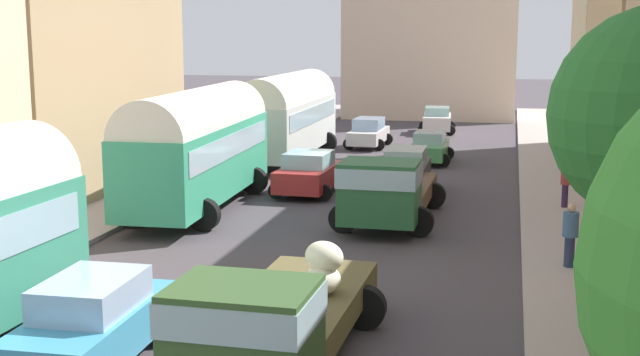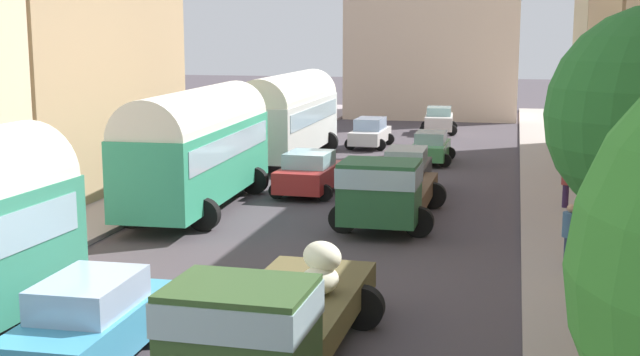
% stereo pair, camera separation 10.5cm
% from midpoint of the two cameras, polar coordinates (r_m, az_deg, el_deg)
% --- Properties ---
extents(ground_plane, '(154.00, 154.00, 0.00)m').
position_cam_midpoint_polar(ground_plane, '(32.22, 2.72, -0.89)').
color(ground_plane, '#443D43').
extents(sidewalk_left, '(2.50, 70.00, 0.14)m').
position_cam_midpoint_polar(sidewalk_left, '(34.23, -9.31, -0.25)').
color(sidewalk_left, '#A39396').
rests_on(sidewalk_left, ground).
extents(sidewalk_right, '(2.50, 70.00, 0.14)m').
position_cam_midpoint_polar(sidewalk_right, '(31.75, 15.70, -1.29)').
color(sidewalk_right, '#A59890').
rests_on(sidewalk_right, ground).
extents(building_left_2, '(5.80, 11.98, 9.95)m').
position_cam_midpoint_polar(building_left_2, '(33.55, -17.13, 7.71)').
color(building_left_2, tan).
rests_on(building_left_2, ground).
extents(distant_church, '(11.61, 7.07, 20.72)m').
position_cam_midpoint_polar(distant_church, '(60.01, 7.76, 10.78)').
color(distant_church, beige).
rests_on(distant_church, ground).
extents(parked_bus_1, '(3.56, 9.72, 4.11)m').
position_cam_midpoint_polar(parked_bus_1, '(28.88, -8.13, 2.32)').
color(parked_bus_1, '#339A73').
rests_on(parked_bus_1, ground).
extents(parked_bus_2, '(3.36, 9.80, 4.06)m').
position_cam_midpoint_polar(parked_bus_2, '(39.60, -2.00, 4.41)').
color(parked_bus_2, silver).
rests_on(parked_bus_2, ground).
extents(cargo_truck_0, '(3.20, 6.85, 2.16)m').
position_cam_midpoint_polar(cargo_truck_0, '(14.98, -3.25, -9.30)').
color(cargo_truck_0, '#325026').
rests_on(cargo_truck_0, ground).
extents(cargo_truck_1, '(3.20, 6.96, 2.27)m').
position_cam_midpoint_polar(cargo_truck_1, '(26.38, 4.69, -0.75)').
color(cargo_truck_1, '#255732').
rests_on(cargo_truck_1, ground).
extents(car_0, '(2.24, 3.95, 1.69)m').
position_cam_midpoint_polar(car_0, '(31.88, 5.93, 0.48)').
color(car_0, black).
rests_on(car_0, ground).
extents(car_1, '(2.13, 3.70, 1.44)m').
position_cam_midpoint_polar(car_1, '(39.24, 7.55, 2.07)').
color(car_1, '#459353').
rests_on(car_1, ground).
extents(car_2, '(2.33, 3.71, 1.55)m').
position_cam_midpoint_polar(car_2, '(50.68, 8.08, 3.89)').
color(car_2, silver).
rests_on(car_2, ground).
extents(car_3, '(2.34, 4.16, 1.66)m').
position_cam_midpoint_polar(car_3, '(16.11, -15.03, -9.38)').
color(car_3, '#4097C2').
rests_on(car_3, ground).
extents(car_4, '(2.47, 3.71, 1.60)m').
position_cam_midpoint_polar(car_4, '(31.45, -0.64, 0.33)').
color(car_4, '#AE2624').
rests_on(car_4, ground).
extents(car_5, '(2.23, 3.91, 1.53)m').
position_cam_midpoint_polar(car_5, '(44.21, 3.47, 3.07)').
color(car_5, silver).
rests_on(car_5, ground).
extents(pedestrian_0, '(0.42, 0.42, 1.77)m').
position_cam_midpoint_polar(pedestrian_0, '(25.12, 18.38, -2.15)').
color(pedestrian_0, '#453F37').
rests_on(pedestrian_0, ground).
extents(pedestrian_1, '(0.47, 0.47, 1.76)m').
position_cam_midpoint_polar(pedestrian_1, '(20.38, 18.82, -4.96)').
color(pedestrian_1, '#6B7553').
rests_on(pedestrian_1, ground).
extents(pedestrian_2, '(0.55, 0.55, 1.78)m').
position_cam_midpoint_polar(pedestrian_2, '(18.52, 18.55, -6.42)').
color(pedestrian_2, '#191C4E').
rests_on(pedestrian_2, ground).
extents(pedestrian_3, '(0.41, 0.41, 1.76)m').
position_cam_midpoint_polar(pedestrian_3, '(22.22, 16.61, -3.64)').
color(pedestrian_3, '#262F4F').
rests_on(pedestrian_3, ground).
extents(pedestrian_4, '(0.37, 0.37, 1.74)m').
position_cam_midpoint_polar(pedestrian_4, '(29.62, 16.35, -0.28)').
color(pedestrian_4, '#2F1D42').
rests_on(pedestrian_4, ground).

